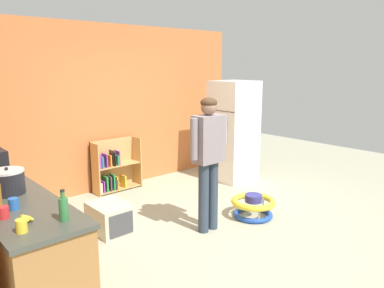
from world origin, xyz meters
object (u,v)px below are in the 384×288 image
object	(u,v)px
refrigerator	(233,131)
red_cup	(4,213)
yellow_cup	(22,226)
blue_cup	(14,204)
crock_pot	(8,182)
green_glass_bottle	(64,208)
standing_person	(209,153)
pet_carrier	(110,218)
banana_bunch	(25,218)
kitchen_counter	(11,239)
bookshelf	(113,169)
baby_walker	(253,206)

from	to	relation	value
refrigerator	red_cup	bearing A→B (deg)	-160.61
refrigerator	yellow_cup	bearing A→B (deg)	-156.47
blue_cup	red_cup	size ratio (longest dim) A/B	1.00
crock_pot	green_glass_bottle	size ratio (longest dim) A/B	1.21
red_cup	crock_pot	bearing A→B (deg)	70.96
standing_person	yellow_cup	bearing A→B (deg)	-166.60
crock_pot	red_cup	xyz separation A→B (m)	(-0.20, -0.58, -0.06)
refrigerator	blue_cup	xyz separation A→B (m)	(-4.12, -1.35, 0.06)
refrigerator	pet_carrier	xyz separation A→B (m)	(-2.80, -0.49, -0.71)
banana_bunch	blue_cup	world-z (taller)	blue_cup
green_glass_bottle	kitchen_counter	bearing A→B (deg)	98.53
refrigerator	blue_cup	world-z (taller)	refrigerator
red_cup	yellow_cup	size ratio (longest dim) A/B	1.00
refrigerator	bookshelf	bearing A→B (deg)	155.75
banana_bunch	green_glass_bottle	world-z (taller)	green_glass_bottle
pet_carrier	crock_pot	size ratio (longest dim) A/B	1.85
red_cup	bookshelf	bearing A→B (deg)	46.03
refrigerator	crock_pot	distance (m)	4.14
refrigerator	crock_pot	bearing A→B (deg)	-167.27
yellow_cup	pet_carrier	bearing A→B (deg)	43.47
refrigerator	crock_pot	size ratio (longest dim) A/B	5.96
bookshelf	standing_person	xyz separation A→B (m)	(0.10, -2.15, 0.63)
bookshelf	crock_pot	distance (m)	2.82
kitchen_counter	red_cup	world-z (taller)	red_cup
kitchen_counter	bookshelf	distance (m)	2.75
red_cup	banana_bunch	bearing A→B (deg)	-59.84
banana_bunch	green_glass_bottle	xyz separation A→B (m)	(0.23, -0.18, 0.07)
baby_walker	banana_bunch	world-z (taller)	banana_bunch
standing_person	pet_carrier	world-z (taller)	standing_person
refrigerator	banana_bunch	size ratio (longest dim) A/B	11.42
kitchen_counter	blue_cup	bearing A→B (deg)	-98.73
kitchen_counter	banana_bunch	bearing A→B (deg)	-96.36
crock_pot	green_glass_bottle	world-z (taller)	crock_pot
green_glass_bottle	yellow_cup	size ratio (longest dim) A/B	2.59
refrigerator	baby_walker	xyz separation A→B (m)	(-1.10, -1.38, -0.73)
banana_bunch	red_cup	world-z (taller)	red_cup
crock_pot	blue_cup	xyz separation A→B (m)	(-0.09, -0.44, -0.06)
kitchen_counter	refrigerator	world-z (taller)	refrigerator
standing_person	green_glass_bottle	size ratio (longest dim) A/B	6.81
pet_carrier	banana_bunch	xyz separation A→B (m)	(-1.34, -1.17, 0.75)
red_cup	refrigerator	bearing A→B (deg)	19.39
kitchen_counter	baby_walker	xyz separation A→B (m)	(2.95, -0.50, -0.29)
kitchen_counter	green_glass_bottle	distance (m)	1.11
green_glass_bottle	red_cup	distance (m)	0.48
refrigerator	pet_carrier	bearing A→B (deg)	-170.05
kitchen_counter	green_glass_bottle	xyz separation A→B (m)	(0.14, -0.95, 0.55)
kitchen_counter	standing_person	bearing A→B (deg)	-9.87
baby_walker	kitchen_counter	bearing A→B (deg)	170.46
standing_person	bookshelf	bearing A→B (deg)	92.75
bookshelf	yellow_cup	xyz separation A→B (m)	(-2.27, -2.71, 0.58)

